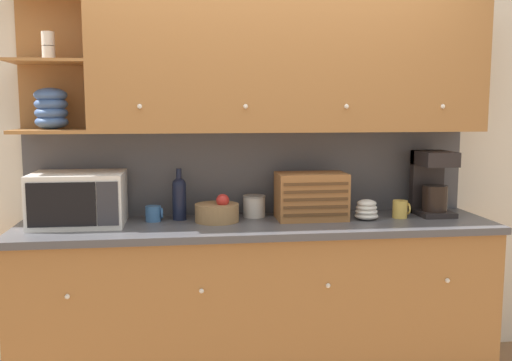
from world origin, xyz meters
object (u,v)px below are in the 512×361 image
(mug_blue_second, at_px, (400,209))
(coffee_maker, at_px, (432,182))
(wine_bottle, at_px, (179,197))
(bowl_stack_on_counter, at_px, (366,210))
(microwave, at_px, (79,199))
(bread_box, at_px, (311,196))
(storage_canister, at_px, (255,206))
(mug, at_px, (154,214))
(fruit_basket, at_px, (217,212))

(mug_blue_second, xyz_separation_m, coffee_maker, (0.23, 0.08, 0.15))
(wine_bottle, bearing_deg, bowl_stack_on_counter, -7.14)
(bowl_stack_on_counter, bearing_deg, microwave, 177.73)
(bread_box, bearing_deg, bowl_stack_on_counter, -9.30)
(storage_canister, height_order, coffee_maker, coffee_maker)
(wine_bottle, height_order, coffee_maker, coffee_maker)
(mug, distance_m, wine_bottle, 0.18)
(microwave, height_order, mug_blue_second, microwave)
(fruit_basket, bearing_deg, coffee_maker, 2.13)
(storage_canister, bearing_deg, microwave, -174.06)
(microwave, relative_size, mug, 5.01)
(coffee_maker, bearing_deg, bread_box, -176.11)
(bowl_stack_on_counter, xyz_separation_m, mug_blue_second, (0.22, 0.02, -0.00))
(mug, xyz_separation_m, wine_bottle, (0.15, 0.03, 0.09))
(microwave, xyz_separation_m, wine_bottle, (0.56, 0.07, -0.01))
(fruit_basket, relative_size, coffee_maker, 0.65)
(bread_box, bearing_deg, storage_canister, 159.79)
(bowl_stack_on_counter, height_order, coffee_maker, coffee_maker)
(coffee_maker, bearing_deg, bowl_stack_on_counter, -166.80)
(fruit_basket, xyz_separation_m, storage_canister, (0.23, 0.11, 0.01))
(fruit_basket, xyz_separation_m, coffee_maker, (1.32, 0.05, 0.15))
(wine_bottle, xyz_separation_m, coffee_maker, (1.54, -0.03, 0.06))
(bowl_stack_on_counter, distance_m, mug_blue_second, 0.22)
(mug, xyz_separation_m, storage_canister, (0.60, 0.06, 0.02))
(wine_bottle, height_order, bread_box, wine_bottle)
(mug, distance_m, coffee_maker, 1.70)
(mug, bearing_deg, bowl_stack_on_counter, -5.09)
(storage_canister, relative_size, bowl_stack_on_counter, 0.99)
(mug_blue_second, bearing_deg, mug, 176.58)
(microwave, relative_size, bread_box, 1.25)
(bread_box, xyz_separation_m, bowl_stack_on_counter, (0.32, -0.05, -0.08))
(microwave, distance_m, mug_blue_second, 1.87)
(fruit_basket, height_order, bread_box, bread_box)
(mug, xyz_separation_m, bread_box, (0.92, -0.06, 0.09))
(wine_bottle, xyz_separation_m, mug_blue_second, (1.31, -0.11, -0.09))
(storage_canister, height_order, bowl_stack_on_counter, storage_canister)
(bread_box, xyz_separation_m, coffee_maker, (0.77, 0.05, 0.07))
(fruit_basket, bearing_deg, bowl_stack_on_counter, -3.66)
(bread_box, bearing_deg, microwave, 179.45)
(microwave, xyz_separation_m, mug, (0.41, 0.05, -0.10))
(bowl_stack_on_counter, bearing_deg, wine_bottle, 172.86)
(mug, bearing_deg, storage_canister, 5.72)
(microwave, height_order, bread_box, microwave)
(microwave, bearing_deg, mug, 6.26)
(bowl_stack_on_counter, bearing_deg, bread_box, 170.70)
(mug, relative_size, bread_box, 0.25)
(bread_box, bearing_deg, mug_blue_second, -3.10)
(coffee_maker, bearing_deg, storage_canister, 176.56)
(wine_bottle, relative_size, bowl_stack_on_counter, 2.17)
(mug, relative_size, mug_blue_second, 0.96)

